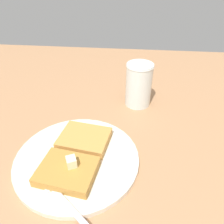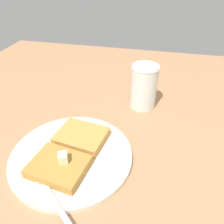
% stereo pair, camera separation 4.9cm
% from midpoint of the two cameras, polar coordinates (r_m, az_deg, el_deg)
% --- Properties ---
extents(table_surface, '(1.28, 1.28, 0.03)m').
position_cam_midpoint_polar(table_surface, '(0.46, 7.82, -13.96)').
color(table_surface, '#AA7A52').
rests_on(table_surface, ground).
extents(plate, '(0.24, 0.24, 0.01)m').
position_cam_midpoint_polar(plate, '(0.45, -7.36, -11.25)').
color(plate, silver).
rests_on(plate, table_surface).
extents(toast_slice_left, '(0.09, 0.11, 0.02)m').
position_cam_midpoint_polar(toast_slice_left, '(0.42, -10.38, -13.97)').
color(toast_slice_left, '#B47E35').
rests_on(toast_slice_left, plate).
extents(toast_slice_middle, '(0.09, 0.11, 0.02)m').
position_cam_midpoint_polar(toast_slice_middle, '(0.47, -4.99, -6.48)').
color(toast_slice_middle, '#C78C42').
rests_on(toast_slice_middle, plate).
extents(butter_pat_primary, '(0.02, 0.02, 0.02)m').
position_cam_midpoint_polar(butter_pat_primary, '(0.40, -9.27, -11.86)').
color(butter_pat_primary, beige).
rests_on(butter_pat_primary, toast_slice_left).
extents(fork, '(0.11, 0.13, 0.00)m').
position_cam_midpoint_polar(fork, '(0.40, -13.62, -18.41)').
color(fork, silver).
rests_on(fork, plate).
extents(syrup_jar, '(0.07, 0.07, 0.12)m').
position_cam_midpoint_polar(syrup_jar, '(0.58, 10.59, 6.01)').
color(syrup_jar, '#56250B').
rests_on(syrup_jar, table_surface).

